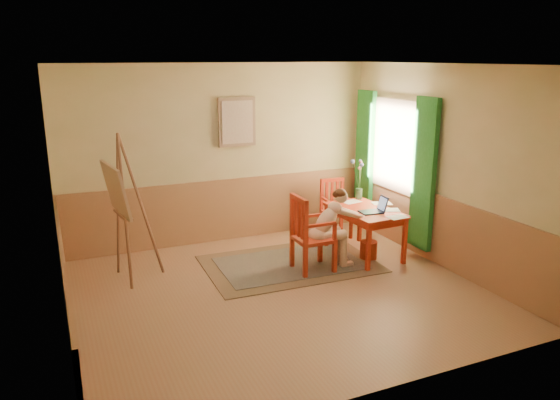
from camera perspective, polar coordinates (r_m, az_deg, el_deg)
name	(u,v)px	position (r m, az deg, el deg)	size (l,w,h in m)	color
room	(279,185)	(6.43, -0.06, 1.62)	(5.04, 4.54, 2.84)	#A87754
wainscot	(256,236)	(7.39, -2.55, -3.87)	(5.00, 4.50, 1.00)	tan
window	(393,159)	(8.57, 11.90, 4.30)	(0.12, 2.01, 2.20)	white
wall_portrait	(237,122)	(8.46, -4.57, 8.24)	(0.60, 0.05, 0.76)	#A57F61
rug	(290,264)	(7.77, 1.06, -6.77)	(2.45, 1.68, 0.02)	#8C7251
table	(365,215)	(8.02, 8.97, -1.55)	(0.78, 1.23, 0.72)	red
chair_left	(310,234)	(7.36, 3.17, -3.61)	(0.50, 0.48, 1.09)	red
chair_back	(335,208)	(8.91, 5.87, -0.84)	(0.46, 0.47, 0.94)	red
figure	(331,225)	(7.49, 5.43, -2.67)	(0.83, 0.36, 1.13)	beige
laptop	(375,209)	(7.83, 10.03, -0.96)	(0.40, 0.26, 0.23)	#1E2338
papers	(379,208)	(8.08, 10.50, -0.81)	(0.71, 1.21, 0.00)	white
vase	(359,181)	(8.48, 8.37, 2.02)	(0.21, 0.31, 0.63)	#3F724C
wastebasket	(368,250)	(8.04, 9.37, -5.25)	(0.25, 0.25, 0.27)	#B4381C
easel	(119,195)	(7.17, -16.68, 0.48)	(0.70, 0.88, 1.97)	brown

